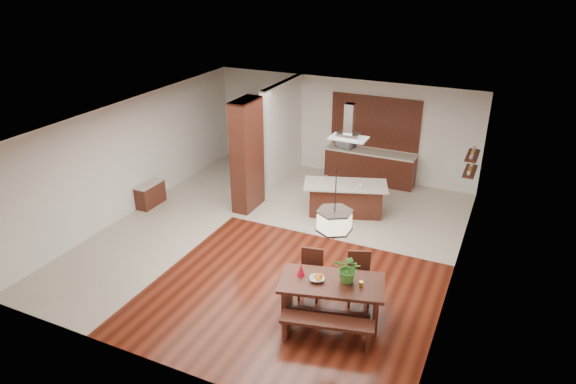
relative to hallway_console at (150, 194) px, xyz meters
The scene contains 25 objects.
room_shell 4.20m from the hallway_console, ahead, with size 9.00×9.04×2.92m.
tile_hallway 1.12m from the hallway_console, 10.68° to the right, with size 2.50×9.00×0.01m, color beige.
tile_kitchen 5.57m from the hallway_console, 24.44° to the left, with size 5.50×4.00×0.01m, color beige.
soffit_band 4.60m from the hallway_console, ahead, with size 8.00×9.00×0.02m, color #3C220F.
partition_pier 2.85m from the hallway_console, 22.54° to the left, with size 0.45×1.00×2.90m, color black.
partition_stub 4.09m from the hallway_console, 52.14° to the left, with size 0.18×2.40×2.90m, color silver.
hallway_console is the anchor object (origin of this frame).
hallway_doorway 4.41m from the hallway_console, 75.20° to the left, with size 1.10×0.20×2.10m, color black.
rear_counter 6.26m from the hallway_console, 39.75° to the left, with size 2.60×0.62×0.95m.
kitchen_window 6.58m from the hallway_console, 41.53° to the left, with size 2.60×0.08×1.50m, color #A46531.
shelf_lower 8.12m from the hallway_console, 17.35° to the left, with size 0.26×0.90×0.04m, color black.
shelf_upper 8.18m from the hallway_console, 17.35° to the left, with size 0.26×0.90×0.04m, color black.
dining_table 6.47m from the hallway_console, 21.98° to the right, with size 2.03×1.37×0.78m.
dining_bench 6.88m from the hallway_console, 26.47° to the right, with size 1.60×0.35×0.45m, color black, non-canonical shape.
dining_chair_left 5.76m from the hallway_console, 20.20° to the right, with size 0.43×0.43×0.97m, color black, non-canonical shape.
dining_chair_right 6.54m from the hallway_console, 15.54° to the right, with size 0.44×0.44×1.00m, color black, non-canonical shape.
pendant_lantern 6.74m from the hallway_console, 21.98° to the right, with size 0.64×0.64×1.31m, color beige, non-canonical shape.
foliage_plant 6.70m from the hallway_console, 20.17° to the right, with size 0.48×0.42×0.54m, color #3B7828.
fruit_bowl 6.28m from the hallway_console, 23.54° to the right, with size 0.27×0.27×0.07m, color beige.
napkin_cone 5.98m from the hallway_console, 24.50° to the right, with size 0.15×0.15×0.23m, color red.
gold_ornament 6.94m from the hallway_console, 19.87° to the right, with size 0.08×0.08×0.11m, color gold.
kitchen_island 5.14m from the hallway_console, 19.01° to the left, with size 2.25×1.53×0.86m.
range_hood 5.57m from the hallway_console, 19.05° to the left, with size 0.90×0.55×0.87m, color silver, non-canonical shape.
island_cup 5.53m from the hallway_console, 16.89° to the left, with size 0.11×0.11×0.09m, color silver.
microwave 5.73m from the hallway_console, 44.72° to the left, with size 0.52×0.35×0.29m, color silver.
Camera 1 is at (4.67, -9.47, 5.99)m, focal length 32.00 mm.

